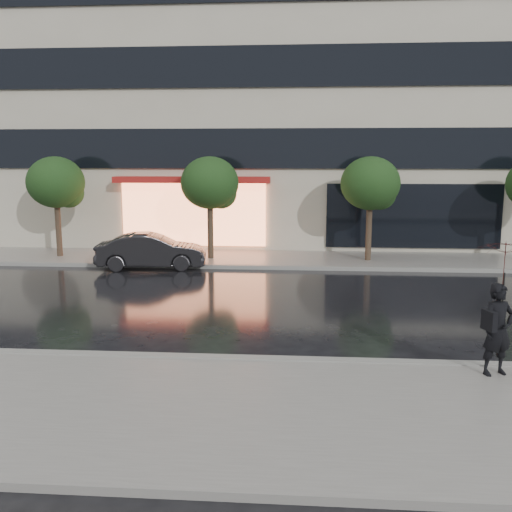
# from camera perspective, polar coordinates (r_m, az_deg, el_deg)

# --- Properties ---
(ground) EXTENTS (120.00, 120.00, 0.00)m
(ground) POSITION_cam_1_polar(r_m,az_deg,el_deg) (12.15, 2.35, -9.13)
(ground) COLOR black
(ground) RESTS_ON ground
(sidewalk_near) EXTENTS (60.00, 4.50, 0.12)m
(sidewalk_near) POSITION_cam_1_polar(r_m,az_deg,el_deg) (9.11, 1.61, -15.42)
(sidewalk_near) COLOR slate
(sidewalk_near) RESTS_ON ground
(sidewalk_far) EXTENTS (60.00, 3.50, 0.12)m
(sidewalk_far) POSITION_cam_1_polar(r_m,az_deg,el_deg) (22.08, 3.28, -0.32)
(sidewalk_far) COLOR slate
(sidewalk_far) RESTS_ON ground
(curb_near) EXTENTS (60.00, 0.25, 0.14)m
(curb_near) POSITION_cam_1_polar(r_m,az_deg,el_deg) (11.18, 2.17, -10.45)
(curb_near) COLOR gray
(curb_near) RESTS_ON ground
(curb_far) EXTENTS (60.00, 0.25, 0.14)m
(curb_far) POSITION_cam_1_polar(r_m,az_deg,el_deg) (20.36, 3.18, -1.16)
(curb_far) COLOR gray
(curb_far) RESTS_ON ground
(office_building) EXTENTS (30.00, 12.76, 18.00)m
(office_building) POSITION_cam_1_polar(r_m,az_deg,el_deg) (29.89, 3.75, 19.56)
(office_building) COLOR #BFB7A1
(office_building) RESTS_ON ground
(tree_far_west) EXTENTS (2.20, 2.20, 3.99)m
(tree_far_west) POSITION_cam_1_polar(r_m,az_deg,el_deg) (23.46, -19.22, 6.79)
(tree_far_west) COLOR #33261C
(tree_far_west) RESTS_ON ground
(tree_mid_west) EXTENTS (2.20, 2.20, 3.99)m
(tree_mid_west) POSITION_cam_1_polar(r_m,az_deg,el_deg) (21.79, -4.47, 7.11)
(tree_mid_west) COLOR #33261C
(tree_mid_west) RESTS_ON ground
(tree_mid_east) EXTENTS (2.20, 2.20, 3.99)m
(tree_mid_east) POSITION_cam_1_polar(r_m,az_deg,el_deg) (21.70, 11.51, 6.94)
(tree_mid_east) COLOR #33261C
(tree_mid_east) RESTS_ON ground
(parked_car) EXTENTS (4.00, 1.85, 1.27)m
(parked_car) POSITION_cam_1_polar(r_m,az_deg,el_deg) (20.73, -10.42, 0.48)
(parked_car) COLOR black
(parked_car) RESTS_ON ground
(pedestrian_with_umbrella) EXTENTS (1.30, 1.31, 2.41)m
(pedestrian_with_umbrella) POSITION_cam_1_polar(r_m,az_deg,el_deg) (10.84, 23.46, -2.79)
(pedestrian_with_umbrella) COLOR black
(pedestrian_with_umbrella) RESTS_ON sidewalk_near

